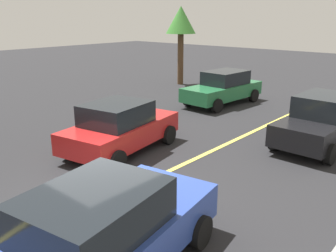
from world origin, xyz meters
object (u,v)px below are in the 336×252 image
car_blue_approaching (103,234)px  car_green_mid_road (223,88)px  car_red_far_lane (120,127)px  tree_centre_verge (181,23)px  car_black_behind_van (321,121)px

car_blue_approaching → car_green_mid_road: size_ratio=1.05×
car_blue_approaching → car_green_mid_road: car_blue_approaching is taller
car_blue_approaching → car_green_mid_road: (11.97, 5.44, -0.03)m
car_red_far_lane → tree_centre_verge: bearing=30.3°
car_blue_approaching → car_black_behind_van: (9.01, -0.33, 0.01)m
car_blue_approaching → car_green_mid_road: 13.14m
car_black_behind_van → tree_centre_verge: tree_centre_verge is taller
car_black_behind_van → car_blue_approaching: bearing=177.9°
car_black_behind_van → car_green_mid_road: (2.96, 5.77, -0.04)m
car_blue_approaching → car_red_far_lane: (4.18, 4.27, -0.02)m
car_green_mid_road → tree_centre_verge: (2.82, 5.02, 2.97)m
car_black_behind_van → car_red_far_lane: bearing=136.4°
car_green_mid_road → car_red_far_lane: size_ratio=1.06×
car_blue_approaching → car_red_far_lane: size_ratio=1.11×
car_black_behind_van → car_green_mid_road: size_ratio=0.93×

